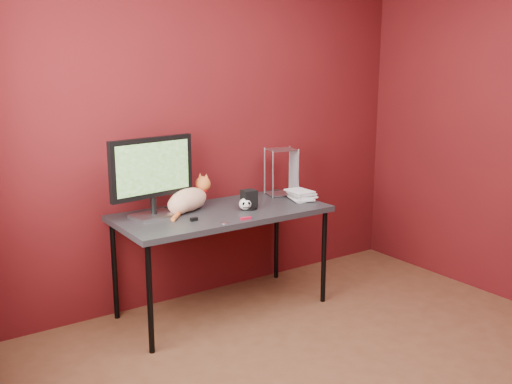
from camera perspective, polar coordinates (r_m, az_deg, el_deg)
room at (r=2.94m, az=12.91°, el=6.15°), size 3.52×3.52×2.61m
desk at (r=4.05m, az=-3.40°, el=-2.55°), size 1.50×0.70×0.75m
monitor at (r=3.86m, az=-10.34°, el=1.87°), size 0.62×0.24×0.54m
cat at (r=4.03m, az=-6.76°, el=-0.73°), size 0.44×0.36×0.24m
skull_mug at (r=4.03m, az=-1.08°, el=-1.21°), size 0.09×0.09×0.09m
speaker at (r=4.06m, az=-0.70°, el=-0.83°), size 0.12×0.12×0.14m
book_stack at (r=4.27m, az=3.68°, el=4.59°), size 0.21×0.24×0.83m
wire_rack at (r=4.48m, az=2.56°, el=2.05°), size 0.25×0.22×0.37m
pocket_knife at (r=3.80m, az=-1.00°, el=-2.64°), size 0.08×0.03×0.02m
black_gadget at (r=3.79m, az=-6.23°, el=-2.72°), size 0.05×0.03×0.02m
washer at (r=3.72m, az=-3.16°, el=-3.10°), size 0.05×0.05×0.00m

